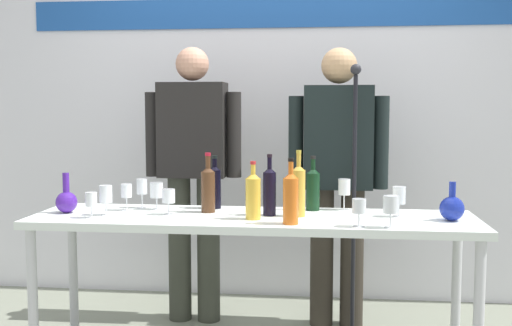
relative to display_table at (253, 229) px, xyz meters
name	(u,v)px	position (x,y,z in m)	size (l,w,h in m)	color
back_wall	(273,82)	(0.00, 1.20, 0.79)	(4.80, 0.11, 3.00)	silver
display_table	(253,229)	(0.00, 0.00, 0.00)	(2.27, 0.59, 0.78)	white
decanter_blue_left	(66,201)	(-0.98, -0.02, 0.13)	(0.11, 0.11, 0.21)	#482096
decanter_blue_right	(452,208)	(0.98, -0.02, 0.13)	(0.12, 0.12, 0.19)	navy
presenter_left	(193,166)	(-0.44, 0.61, 0.26)	(0.60, 0.22, 1.69)	#35382E
presenter_right	(338,169)	(0.44, 0.61, 0.25)	(0.59, 0.22, 1.68)	#302A22
wine_bottle_0	(298,189)	(0.23, 0.02, 0.21)	(0.07, 0.07, 0.34)	gold
wine_bottle_1	(253,195)	(0.01, -0.09, 0.19)	(0.08, 0.08, 0.29)	gold
wine_bottle_2	(215,185)	(-0.23, 0.21, 0.19)	(0.07, 0.07, 0.29)	black
wine_bottle_3	(291,197)	(0.21, -0.20, 0.20)	(0.07, 0.07, 0.32)	orange
wine_bottle_4	(269,190)	(0.08, 0.03, 0.20)	(0.07, 0.07, 0.32)	black
wine_bottle_5	(208,188)	(-0.25, 0.08, 0.20)	(0.07, 0.07, 0.32)	#4C2E1A
wine_bottle_6	(313,188)	(0.30, 0.21, 0.19)	(0.07, 0.07, 0.29)	black
wine_glass_left_0	(126,192)	(-0.69, 0.09, 0.17)	(0.06, 0.06, 0.14)	white
wine_glass_left_1	(157,190)	(-0.54, 0.13, 0.17)	(0.07, 0.07, 0.15)	white
wine_glass_left_2	(106,194)	(-0.75, -0.06, 0.17)	(0.07, 0.07, 0.15)	white
wine_glass_left_3	(169,197)	(-0.44, -0.01, 0.16)	(0.07, 0.07, 0.13)	white
wine_glass_left_4	(91,200)	(-0.80, -0.15, 0.16)	(0.06, 0.06, 0.13)	white
wine_glass_left_5	(142,187)	(-0.64, 0.18, 0.18)	(0.06, 0.06, 0.16)	white
wine_glass_right_0	(359,207)	(0.52, -0.23, 0.16)	(0.07, 0.07, 0.13)	white
wine_glass_right_1	(391,205)	(0.67, -0.24, 0.17)	(0.07, 0.07, 0.15)	white
wine_glass_right_2	(344,188)	(0.47, 0.24, 0.19)	(0.06, 0.06, 0.17)	white
wine_glass_right_3	(399,196)	(0.74, 0.06, 0.17)	(0.07, 0.07, 0.15)	white
microphone_stand	(353,249)	(0.53, 0.39, -0.18)	(0.20, 0.20, 1.57)	black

